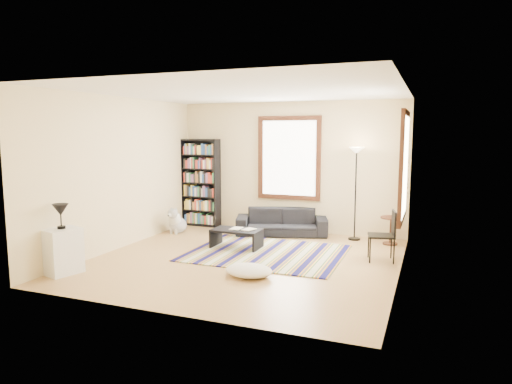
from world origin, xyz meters
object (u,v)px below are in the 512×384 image
(floor_lamp, at_px, (355,194))
(folding_chair, at_px, (381,236))
(bookshelf, at_px, (201,183))
(side_table, at_px, (391,231))
(white_cabinet, at_px, (63,251))
(floor_cushion, at_px, (249,271))
(dog, at_px, (178,220))
(sofa, at_px, (282,222))
(coffee_table, at_px, (237,239))

(floor_lamp, bearing_deg, folding_chair, -64.47)
(bookshelf, height_order, side_table, bookshelf)
(bookshelf, distance_m, floor_lamp, 3.57)
(white_cabinet, bearing_deg, floor_cushion, 34.02)
(bookshelf, xyz_separation_m, side_table, (4.28, -0.32, -0.73))
(bookshelf, height_order, dog, bookshelf)
(folding_chair, bearing_deg, sofa, 137.76)
(side_table, xyz_separation_m, folding_chair, (-0.05, -1.24, 0.16))
(sofa, height_order, dog, sofa)
(coffee_table, bearing_deg, bookshelf, 134.43)
(sofa, xyz_separation_m, bookshelf, (-2.06, 0.27, 0.72))
(sofa, distance_m, floor_lamp, 1.65)
(floor_lamp, distance_m, side_table, 0.98)
(coffee_table, distance_m, dog, 1.88)
(floor_cushion, bearing_deg, coffee_table, 119.81)
(bookshelf, distance_m, dog, 1.16)
(white_cabinet, distance_m, dog, 3.14)
(dog, bearing_deg, sofa, 20.81)
(sofa, bearing_deg, folding_chair, -48.88)
(bookshelf, distance_m, folding_chair, 4.54)
(coffee_table, bearing_deg, sofa, 72.94)
(side_table, distance_m, folding_chair, 1.25)
(sofa, bearing_deg, side_table, -19.54)
(folding_chair, bearing_deg, floor_lamp, 103.91)
(sofa, xyz_separation_m, dog, (-2.14, -0.63, -0.00))
(sofa, relative_size, side_table, 3.50)
(floor_cushion, relative_size, white_cabinet, 1.04)
(side_table, xyz_separation_m, dog, (-4.36, -0.58, 0.00))
(coffee_table, bearing_deg, white_cabinet, -127.93)
(coffee_table, height_order, folding_chair, folding_chair)
(white_cabinet, bearing_deg, bookshelf, 102.60)
(coffee_table, relative_size, side_table, 1.67)
(bookshelf, bearing_deg, white_cabinet, -93.12)
(side_table, bearing_deg, dog, -172.45)
(sofa, xyz_separation_m, floor_cushion, (0.42, -2.88, -0.18))
(sofa, distance_m, folding_chair, 2.53)
(floor_lamp, xyz_separation_m, white_cabinet, (-3.79, -3.87, -0.58))
(sofa, relative_size, floor_cushion, 2.59)
(coffee_table, distance_m, folding_chair, 2.61)
(floor_cushion, bearing_deg, folding_chair, 42.23)
(bookshelf, xyz_separation_m, floor_cushion, (2.48, -3.15, -0.91))
(bookshelf, xyz_separation_m, white_cabinet, (-0.22, -4.04, -0.65))
(floor_lamp, bearing_deg, side_table, -11.88)
(side_table, bearing_deg, folding_chair, -92.32)
(dog, bearing_deg, white_cabinet, -88.10)
(bookshelf, distance_m, coffee_table, 2.47)
(sofa, distance_m, side_table, 2.22)
(white_cabinet, bearing_deg, sofa, 74.56)
(folding_chair, bearing_deg, floor_cushion, -149.39)
(side_table, distance_m, white_cabinet, 5.84)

